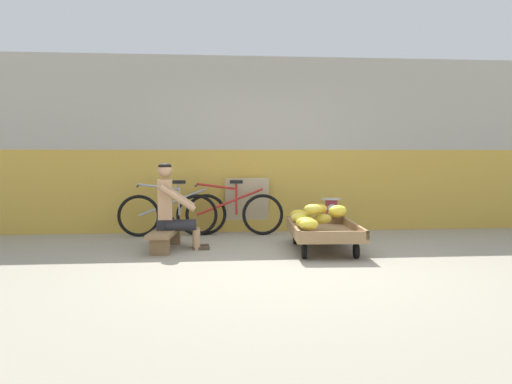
{
  "coord_description": "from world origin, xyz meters",
  "views": [
    {
      "loc": [
        -0.86,
        -5.54,
        1.25
      ],
      "look_at": [
        -0.24,
        1.19,
        0.75
      ],
      "focal_mm": 35.56,
      "sensor_mm": 36.0,
      "label": 1
    }
  ],
  "objects_px": {
    "low_bench": "(166,234)",
    "sign_board": "(247,205)",
    "banana_cart": "(324,232)",
    "bicycle_far_left": "(230,213)",
    "vendor_seated": "(172,207)",
    "plastic_crate": "(331,228)",
    "shopping_bag": "(354,234)",
    "weighing_scale": "(331,208)",
    "bicycle_near_left": "(172,213)"
  },
  "relations": [
    {
      "from": "weighing_scale",
      "to": "bicycle_near_left",
      "type": "distance_m",
      "value": 2.42
    },
    {
      "from": "low_bench",
      "to": "weighing_scale",
      "type": "height_order",
      "value": "weighing_scale"
    },
    {
      "from": "vendor_seated",
      "to": "weighing_scale",
      "type": "relative_size",
      "value": 3.8
    },
    {
      "from": "banana_cart",
      "to": "bicycle_far_left",
      "type": "bearing_deg",
      "value": 130.49
    },
    {
      "from": "plastic_crate",
      "to": "bicycle_near_left",
      "type": "height_order",
      "value": "bicycle_near_left"
    },
    {
      "from": "low_bench",
      "to": "vendor_seated",
      "type": "height_order",
      "value": "vendor_seated"
    },
    {
      "from": "sign_board",
      "to": "shopping_bag",
      "type": "relative_size",
      "value": 3.67
    },
    {
      "from": "vendor_seated",
      "to": "sign_board",
      "type": "relative_size",
      "value": 1.29
    },
    {
      "from": "weighing_scale",
      "to": "bicycle_far_left",
      "type": "height_order",
      "value": "bicycle_far_left"
    },
    {
      "from": "banana_cart",
      "to": "bicycle_far_left",
      "type": "xyz_separation_m",
      "value": [
        -1.17,
        1.37,
        0.11
      ]
    },
    {
      "from": "bicycle_near_left",
      "to": "bicycle_far_left",
      "type": "xyz_separation_m",
      "value": [
        0.88,
        -0.02,
        0.0
      ]
    },
    {
      "from": "vendor_seated",
      "to": "weighing_scale",
      "type": "bearing_deg",
      "value": 17.59
    },
    {
      "from": "vendor_seated",
      "to": "sign_board",
      "type": "height_order",
      "value": "vendor_seated"
    },
    {
      "from": "sign_board",
      "to": "banana_cart",
      "type": "bearing_deg",
      "value": -62.19
    },
    {
      "from": "banana_cart",
      "to": "bicycle_near_left",
      "type": "relative_size",
      "value": 0.9
    },
    {
      "from": "weighing_scale",
      "to": "bicycle_far_left",
      "type": "relative_size",
      "value": 0.18
    },
    {
      "from": "low_bench",
      "to": "weighing_scale",
      "type": "relative_size",
      "value": 3.76
    },
    {
      "from": "banana_cart",
      "to": "shopping_bag",
      "type": "bearing_deg",
      "value": 44.31
    },
    {
      "from": "shopping_bag",
      "to": "vendor_seated",
      "type": "bearing_deg",
      "value": -173.43
    },
    {
      "from": "weighing_scale",
      "to": "shopping_bag",
      "type": "distance_m",
      "value": 0.6
    },
    {
      "from": "sign_board",
      "to": "bicycle_far_left",
      "type": "bearing_deg",
      "value": -134.21
    },
    {
      "from": "bicycle_near_left",
      "to": "sign_board",
      "type": "bearing_deg",
      "value": 13.27
    },
    {
      "from": "banana_cart",
      "to": "plastic_crate",
      "type": "xyz_separation_m",
      "value": [
        0.34,
        1.0,
        -0.09
      ]
    },
    {
      "from": "plastic_crate",
      "to": "sign_board",
      "type": "xyz_separation_m",
      "value": [
        -1.22,
        0.67,
        0.29
      ]
    },
    {
      "from": "banana_cart",
      "to": "bicycle_far_left",
      "type": "height_order",
      "value": "bicycle_far_left"
    },
    {
      "from": "plastic_crate",
      "to": "sign_board",
      "type": "bearing_deg",
      "value": 151.3
    },
    {
      "from": "vendor_seated",
      "to": "bicycle_far_left",
      "type": "bearing_deg",
      "value": 54.13
    },
    {
      "from": "vendor_seated",
      "to": "weighing_scale",
      "type": "xyz_separation_m",
      "value": [
        2.31,
        0.73,
        -0.11
      ]
    },
    {
      "from": "banana_cart",
      "to": "weighing_scale",
      "type": "distance_m",
      "value": 1.08
    },
    {
      "from": "low_bench",
      "to": "plastic_crate",
      "type": "distance_m",
      "value": 2.51
    },
    {
      "from": "banana_cart",
      "to": "bicycle_near_left",
      "type": "bearing_deg",
      "value": 145.8
    },
    {
      "from": "vendor_seated",
      "to": "banana_cart",
      "type": "bearing_deg",
      "value": -7.67
    },
    {
      "from": "vendor_seated",
      "to": "bicycle_far_left",
      "type": "relative_size",
      "value": 0.69
    },
    {
      "from": "plastic_crate",
      "to": "weighing_scale",
      "type": "bearing_deg",
      "value": -90.0
    },
    {
      "from": "vendor_seated",
      "to": "shopping_bag",
      "type": "distance_m",
      "value": 2.59
    },
    {
      "from": "banana_cart",
      "to": "shopping_bag",
      "type": "xyz_separation_m",
      "value": [
        0.57,
        0.56,
        -0.12
      ]
    },
    {
      "from": "bicycle_far_left",
      "to": "weighing_scale",
      "type": "bearing_deg",
      "value": -13.84
    },
    {
      "from": "banana_cart",
      "to": "shopping_bag",
      "type": "height_order",
      "value": "banana_cart"
    },
    {
      "from": "sign_board",
      "to": "plastic_crate",
      "type": "bearing_deg",
      "value": -28.7
    },
    {
      "from": "low_bench",
      "to": "sign_board",
      "type": "xyz_separation_m",
      "value": [
        1.18,
        1.41,
        0.24
      ]
    },
    {
      "from": "bicycle_near_left",
      "to": "weighing_scale",
      "type": "bearing_deg",
      "value": -9.37
    },
    {
      "from": "low_bench",
      "to": "vendor_seated",
      "type": "distance_m",
      "value": 0.38
    },
    {
      "from": "low_bench",
      "to": "bicycle_near_left",
      "type": "distance_m",
      "value": 1.14
    },
    {
      "from": "low_bench",
      "to": "vendor_seated",
      "type": "xyz_separation_m",
      "value": [
        0.09,
        0.0,
        0.37
      ]
    },
    {
      "from": "banana_cart",
      "to": "plastic_crate",
      "type": "distance_m",
      "value": 1.06
    },
    {
      "from": "weighing_scale",
      "to": "sign_board",
      "type": "distance_m",
      "value": 1.39
    },
    {
      "from": "plastic_crate",
      "to": "shopping_bag",
      "type": "distance_m",
      "value": 0.5
    },
    {
      "from": "weighing_scale",
      "to": "bicycle_near_left",
      "type": "height_order",
      "value": "bicycle_near_left"
    },
    {
      "from": "banana_cart",
      "to": "sign_board",
      "type": "bearing_deg",
      "value": 117.81
    },
    {
      "from": "low_bench",
      "to": "bicycle_near_left",
      "type": "bearing_deg",
      "value": 89.59
    }
  ]
}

